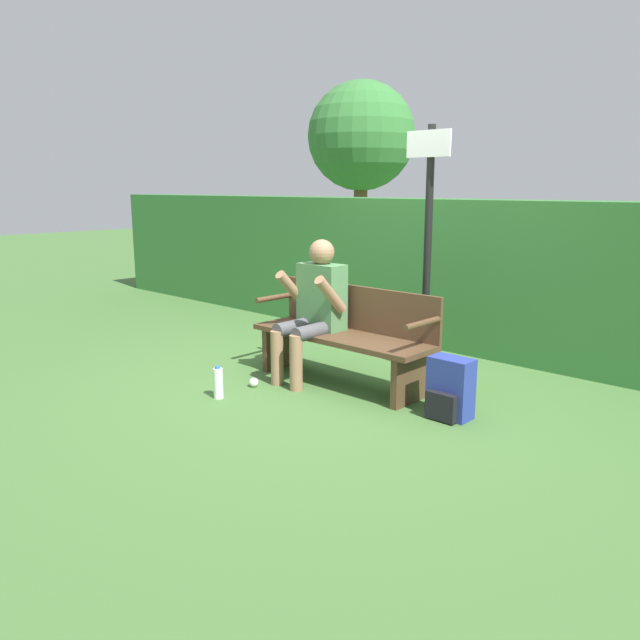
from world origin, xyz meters
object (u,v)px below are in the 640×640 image
object	(u,v)px
backpack	(450,390)
tree	(361,138)
park_bench	(345,334)
water_bottle	(218,383)
signpost	(428,233)
person_seated	(314,303)

from	to	relation	value
backpack	tree	size ratio (longest dim) A/B	0.12
park_bench	water_bottle	world-z (taller)	park_bench
water_bottle	signpost	size ratio (longest dim) A/B	0.12
park_bench	person_seated	distance (m)	0.39
backpack	signpost	size ratio (longest dim) A/B	0.21
tree	backpack	bearing A→B (deg)	-46.07
signpost	park_bench	bearing A→B (deg)	-111.86
park_bench	tree	distance (m)	7.99
water_bottle	park_bench	bearing A→B (deg)	65.43
backpack	signpost	xyz separation A→B (m)	(-0.83, 0.90, 1.07)
person_seated	signpost	bearing A→B (deg)	56.64
person_seated	tree	xyz separation A→B (m)	(-4.51, 6.12, 1.97)
signpost	tree	world-z (taller)	tree
park_bench	backpack	size ratio (longest dim) A/B	3.74
tree	water_bottle	bearing A→B (deg)	-58.58
park_bench	tree	world-z (taller)	tree
person_seated	water_bottle	world-z (taller)	person_seated
park_bench	tree	size ratio (longest dim) A/B	0.46
park_bench	person_seated	world-z (taller)	person_seated
park_bench	backpack	world-z (taller)	park_bench
person_seated	water_bottle	bearing A→B (deg)	-102.43
person_seated	water_bottle	size ratio (longest dim) A/B	4.60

